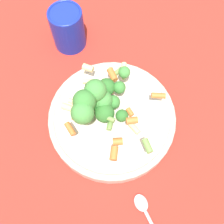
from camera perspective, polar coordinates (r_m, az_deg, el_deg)
name	(u,v)px	position (r m, az deg, el deg)	size (l,w,h in m)	color
ground_plane	(112,122)	(0.61, 0.00, -2.09)	(3.00, 3.00, 0.00)	#B72D23
bowl	(112,118)	(0.59, 0.00, -1.35)	(0.28, 0.28, 0.04)	beige
pasta_salad	(98,101)	(0.53, -3.02, 2.40)	(0.21, 0.23, 0.09)	#8CB766
cup	(68,28)	(0.69, -9.62, 17.56)	(0.08, 0.08, 0.11)	#192DAD
spoon	(150,221)	(0.57, 8.32, -22.44)	(0.10, 0.17, 0.01)	silver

